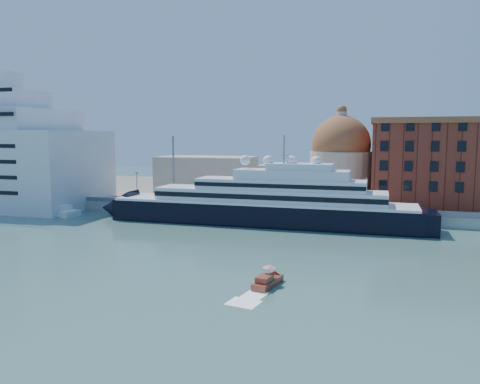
% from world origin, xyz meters
% --- Properties ---
extents(ground, '(400.00, 400.00, 0.00)m').
position_xyz_m(ground, '(0.00, 0.00, 0.00)').
color(ground, '#38625E').
rests_on(ground, ground).
extents(quay, '(180.00, 10.00, 2.50)m').
position_xyz_m(quay, '(0.00, 34.00, 1.25)').
color(quay, gray).
rests_on(quay, ground).
extents(land, '(260.00, 72.00, 2.00)m').
position_xyz_m(land, '(0.00, 75.00, 1.00)').
color(land, slate).
rests_on(land, ground).
extents(quay_fence, '(180.00, 0.10, 1.20)m').
position_xyz_m(quay_fence, '(0.00, 29.50, 3.10)').
color(quay_fence, slate).
rests_on(quay_fence, quay).
extents(superyacht, '(81.02, 11.23, 24.22)m').
position_xyz_m(superyacht, '(4.32, 23.00, 4.18)').
color(superyacht, black).
rests_on(superyacht, ground).
extents(service_barge, '(14.24, 8.02, 3.04)m').
position_xyz_m(service_barge, '(-47.14, 19.90, 0.87)').
color(service_barge, white).
rests_on(service_barge, ground).
extents(water_taxi, '(3.26, 6.70, 3.05)m').
position_xyz_m(water_taxi, '(18.72, -21.13, 0.73)').
color(water_taxi, maroon).
rests_on(water_taxi, ground).
extents(warehouse, '(43.00, 19.00, 23.25)m').
position_xyz_m(warehouse, '(52.00, 52.00, 13.79)').
color(warehouse, maroon).
rests_on(warehouse, land).
extents(church, '(66.00, 18.00, 25.50)m').
position_xyz_m(church, '(6.39, 57.72, 10.91)').
color(church, beige).
rests_on(church, land).
extents(lamp_posts, '(120.80, 2.40, 18.00)m').
position_xyz_m(lamp_posts, '(-12.67, 32.27, 9.84)').
color(lamp_posts, slate).
rests_on(lamp_posts, quay).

